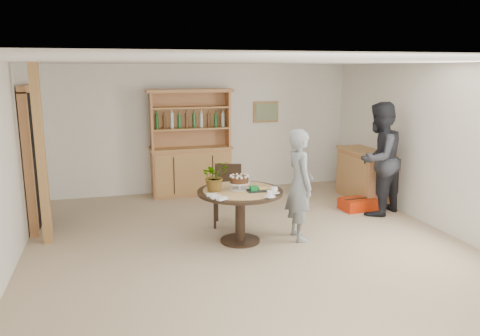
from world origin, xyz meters
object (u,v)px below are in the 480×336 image
(dining_table, at_px, (240,201))
(adult_person, at_px, (378,159))
(teen_boy, at_px, (300,185))
(hutch, at_px, (191,160))
(sideboard, at_px, (364,175))
(dining_chair, at_px, (228,191))
(red_suitcase, at_px, (358,204))

(dining_table, height_order, adult_person, adult_person)
(adult_person, bearing_deg, teen_boy, -5.35)
(teen_boy, relative_size, adult_person, 0.85)
(hutch, bearing_deg, sideboard, -22.21)
(hutch, xyz_separation_m, sideboard, (3.04, -1.24, -0.22))
(hutch, relative_size, sideboard, 1.62)
(dining_chair, height_order, adult_person, adult_person)
(hutch, xyz_separation_m, dining_chair, (0.26, -1.91, -0.15))
(sideboard, xyz_separation_m, teen_boy, (-1.96, -1.59, 0.33))
(red_suitcase, bearing_deg, dining_table, -163.94)
(hutch, height_order, dining_chair, hutch)
(dining_table, relative_size, red_suitcase, 1.90)
(hutch, xyz_separation_m, teen_boy, (1.08, -2.83, 0.11))
(hutch, bearing_deg, teen_boy, -69.11)
(sideboard, height_order, dining_chair, dining_chair)
(dining_table, bearing_deg, teen_boy, -6.71)
(dining_table, xyz_separation_m, red_suitcase, (2.40, 0.93, -0.50))
(dining_chair, relative_size, teen_boy, 0.59)
(dining_table, bearing_deg, red_suitcase, 21.11)
(dining_chair, relative_size, red_suitcase, 1.49)
(dining_chair, height_order, teen_boy, teen_boy)
(hutch, height_order, adult_person, hutch)
(red_suitcase, bearing_deg, sideboard, 48.84)
(dining_table, distance_m, red_suitcase, 2.62)
(dining_table, relative_size, dining_chair, 1.27)
(adult_person, bearing_deg, hutch, -65.58)
(dining_table, bearing_deg, sideboard, 27.96)
(red_suitcase, bearing_deg, teen_boy, -151.51)
(sideboard, relative_size, dining_chair, 1.33)
(dining_table, relative_size, adult_person, 0.64)
(hutch, relative_size, adult_person, 1.08)
(dining_chair, xyz_separation_m, adult_person, (2.54, -0.18, 0.41))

